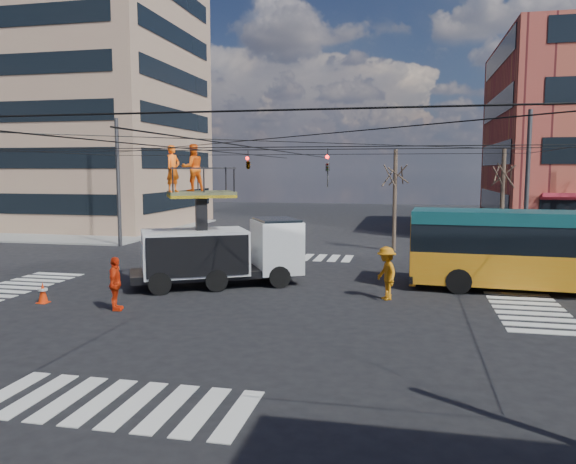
# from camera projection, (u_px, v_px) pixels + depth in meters

# --- Properties ---
(ground) EXTENTS (120.00, 120.00, 0.00)m
(ground) POSITION_uv_depth(u_px,v_px,m) (250.00, 297.00, 21.35)
(ground) COLOR black
(ground) RESTS_ON ground
(sidewalk_nw) EXTENTS (18.00, 18.00, 0.12)m
(sidewalk_nw) POSITION_uv_depth(u_px,v_px,m) (75.00, 228.00, 46.15)
(sidewalk_nw) COLOR slate
(sidewalk_nw) RESTS_ON ground
(crosswalks) EXTENTS (22.40, 22.40, 0.02)m
(crosswalks) POSITION_uv_depth(u_px,v_px,m) (250.00, 297.00, 21.35)
(crosswalks) COLOR silver
(crosswalks) RESTS_ON ground
(building_tower) EXTENTS (18.06, 16.06, 30.00)m
(building_tower) POSITION_uv_depth(u_px,v_px,m) (78.00, 49.00, 47.59)
(building_tower) COLOR #906F5B
(building_tower) RESTS_ON ground
(overhead_network) EXTENTS (24.24, 24.24, 8.00)m
(overhead_network) POSITION_uv_depth(u_px,v_px,m) (251.00, 184.00, 21.28)
(overhead_network) COLOR #2D2D30
(overhead_network) RESTS_ON ground
(tree_a) EXTENTS (2.00, 2.00, 6.00)m
(tree_a) POSITION_uv_depth(u_px,v_px,m) (395.00, 173.00, 32.90)
(tree_a) COLOR #382B21
(tree_a) RESTS_ON ground
(tree_b) EXTENTS (2.00, 2.00, 6.00)m
(tree_b) POSITION_uv_depth(u_px,v_px,m) (503.00, 173.00, 31.64)
(tree_b) COLOR #382B21
(tree_b) RESTS_ON ground
(utility_truck) EXTENTS (7.25, 5.34, 5.87)m
(utility_truck) POSITION_uv_depth(u_px,v_px,m) (221.00, 238.00, 23.35)
(utility_truck) COLOR black
(utility_truck) RESTS_ON ground
(traffic_cone) EXTENTS (0.36, 0.36, 0.77)m
(traffic_cone) POSITION_uv_depth(u_px,v_px,m) (43.00, 292.00, 20.38)
(traffic_cone) COLOR #F4330A
(traffic_cone) RESTS_ON ground
(worker_ground) EXTENTS (0.75, 1.17, 1.86)m
(worker_ground) POSITION_uv_depth(u_px,v_px,m) (115.00, 284.00, 19.26)
(worker_ground) COLOR #F8390F
(worker_ground) RESTS_ON ground
(flagger) EXTENTS (1.22, 1.48, 1.99)m
(flagger) POSITION_uv_depth(u_px,v_px,m) (386.00, 273.00, 20.85)
(flagger) COLOR orange
(flagger) RESTS_ON ground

